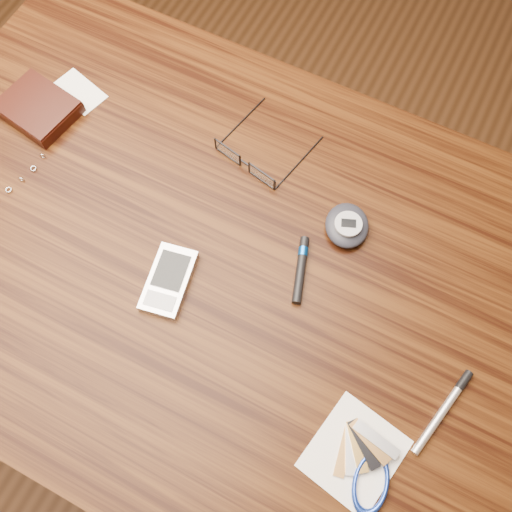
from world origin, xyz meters
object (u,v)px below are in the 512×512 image
(desk, at_px, (212,279))
(pda_phone, at_px, (169,281))
(wallet_and_card, at_px, (39,108))
(notepad_keys, at_px, (363,466))
(pedometer, at_px, (347,225))
(silver_pen, at_px, (447,405))
(eyeglasses, at_px, (248,161))

(desk, distance_m, pda_phone, 0.13)
(wallet_and_card, height_order, notepad_keys, wallet_and_card)
(wallet_and_card, distance_m, pedometer, 0.50)
(notepad_keys, height_order, silver_pen, notepad_keys)
(desk, bearing_deg, eyeglasses, 95.13)
(pedometer, bearing_deg, silver_pen, -38.62)
(desk, relative_size, pedometer, 11.42)
(pedometer, height_order, silver_pen, pedometer)
(desk, bearing_deg, pedometer, 37.83)
(desk, distance_m, notepad_keys, 0.36)
(pda_phone, xyz_separation_m, notepad_keys, (0.33, -0.10, -0.00))
(notepad_keys, bearing_deg, desk, 152.48)
(desk, relative_size, wallet_and_card, 6.75)
(silver_pen, bearing_deg, eyeglasses, 152.60)
(eyeglasses, bearing_deg, wallet_and_card, -169.52)
(wallet_and_card, xyz_separation_m, notepad_keys, (0.64, -0.25, -0.01))
(notepad_keys, bearing_deg, pda_phone, 163.38)
(wallet_and_card, bearing_deg, silver_pen, -10.91)
(wallet_and_card, height_order, pda_phone, wallet_and_card)
(pedometer, relative_size, notepad_keys, 0.69)
(notepad_keys, xyz_separation_m, silver_pen, (0.06, 0.11, 0.00))
(wallet_and_card, xyz_separation_m, eyeglasses, (0.33, 0.06, -0.00))
(desk, height_order, pedometer, pedometer)
(eyeglasses, bearing_deg, pda_phone, -92.85)
(pda_phone, bearing_deg, pedometer, 45.09)
(pda_phone, relative_size, silver_pen, 0.85)
(desk, xyz_separation_m, pedometer, (0.16, 0.12, 0.11))
(desk, distance_m, eyeglasses, 0.19)
(silver_pen, bearing_deg, pda_phone, -177.76)
(desk, xyz_separation_m, silver_pen, (0.37, -0.04, 0.11))
(pda_phone, xyz_separation_m, pedometer, (0.18, 0.18, 0.01))
(desk, distance_m, pedometer, 0.23)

